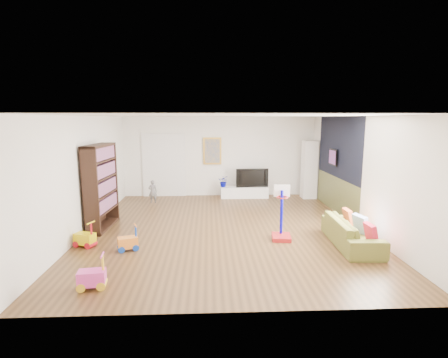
{
  "coord_description": "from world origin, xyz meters",
  "views": [
    {
      "loc": [
        -0.39,
        -8.16,
        2.63
      ],
      "look_at": [
        0.0,
        0.4,
        1.15
      ],
      "focal_mm": 28.0,
      "sensor_mm": 36.0,
      "label": 1
    }
  ],
  "objects_px": {
    "media_console": "(244,192)",
    "bookshelf": "(101,187)",
    "basketball_hoop": "(282,213)",
    "sofa": "(352,232)"
  },
  "relations": [
    {
      "from": "media_console",
      "to": "bookshelf",
      "type": "distance_m",
      "value": 4.98
    },
    {
      "from": "bookshelf",
      "to": "basketball_hoop",
      "type": "relative_size",
      "value": 1.7
    },
    {
      "from": "sofa",
      "to": "bookshelf",
      "type": "bearing_deg",
      "value": 77.85
    },
    {
      "from": "bookshelf",
      "to": "sofa",
      "type": "relative_size",
      "value": 1.07
    },
    {
      "from": "basketball_hoop",
      "to": "sofa",
      "type": "bearing_deg",
      "value": -9.02
    },
    {
      "from": "bookshelf",
      "to": "basketball_hoop",
      "type": "distance_m",
      "value": 4.34
    },
    {
      "from": "bookshelf",
      "to": "basketball_hoop",
      "type": "bearing_deg",
      "value": -10.64
    },
    {
      "from": "bookshelf",
      "to": "basketball_hoop",
      "type": "xyz_separation_m",
      "value": [
        4.19,
        -1.05,
        -0.42
      ]
    },
    {
      "from": "bookshelf",
      "to": "media_console",
      "type": "bearing_deg",
      "value": 42.68
    },
    {
      "from": "sofa",
      "to": "basketball_hoop",
      "type": "xyz_separation_m",
      "value": [
        -1.4,
        0.42,
        0.32
      ]
    }
  ]
}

